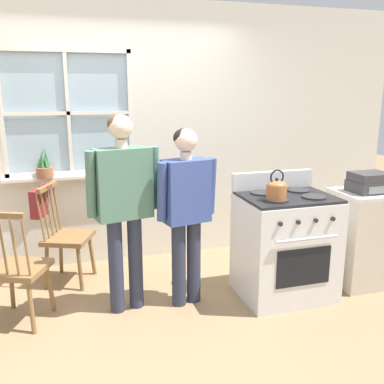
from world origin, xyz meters
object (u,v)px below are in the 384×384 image
person_elderly_left (123,196)px  potted_plant (45,169)px  chair_by_window (66,238)px  side_counter (363,238)px  chair_near_wall (17,270)px  handbag (39,202)px  person_teen_center (186,202)px  kettle (277,189)px  stereo (370,183)px  stove (285,245)px

person_elderly_left → potted_plant: (-0.63, 1.05, 0.07)m
chair_by_window → side_counter: size_ratio=1.06×
chair_near_wall → person_elderly_left: size_ratio=0.59×
handbag → person_teen_center: bearing=-34.5°
handbag → side_counter: handbag is taller
kettle → stereo: kettle is taller
chair_near_wall → stereo: (3.07, -0.17, 0.54)m
person_teen_center → stove: person_teen_center is taller
potted_plant → chair_by_window: bearing=-66.3°
person_elderly_left → potted_plant: size_ratio=5.43×
handbag → person_elderly_left: bearing=-48.7°
kettle → handbag: size_ratio=0.80×
person_elderly_left → side_counter: size_ratio=1.81×
chair_by_window → potted_plant: 0.73m
chair_near_wall → handbag: same height
chair_near_wall → person_elderly_left: bearing=-157.9°
potted_plant → kettle: bearing=-35.7°
person_elderly_left → potted_plant: bearing=108.9°
chair_by_window → side_counter: bearing=-84.5°
chair_by_window → handbag: size_ratio=3.12×
chair_by_window → stove: (1.86, -0.83, 0.03)m
stereo → handbag: bearing=162.4°
person_elderly_left → kettle: 1.25m
potted_plant → stereo: potted_plant is taller
stove → stereo: stove is taller
chair_by_window → kettle: bearing=-97.5°
person_elderly_left → chair_by_window: bearing=112.3°
chair_near_wall → stereo: 3.12m
person_teen_center → kettle: 0.75m
potted_plant → side_counter: (2.85, -1.18, -0.60)m
potted_plant → side_counter: bearing=-22.4°
chair_by_window → chair_near_wall: size_ratio=1.00×
chair_by_window → handbag: same height
person_teen_center → potted_plant: person_teen_center is taller
chair_near_wall → stereo: stereo is taller
kettle → side_counter: size_ratio=0.27×
person_teen_center → side_counter: (1.72, -0.08, -0.45)m
person_elderly_left → person_teen_center: bearing=-16.7°
kettle → potted_plant: bearing=144.3°
person_elderly_left → stove: size_ratio=1.50×
stove → stereo: bearing=-0.2°
chair_by_window → potted_plant: (-0.16, 0.36, 0.61)m
stove → handbag: (-2.08, 0.92, 0.31)m
stove → potted_plant: potted_plant is taller
side_counter → person_teen_center: bearing=177.3°
person_elderly_left → handbag: 1.06m
chair_near_wall → potted_plant: size_ratio=3.19×
stove → chair_by_window: bearing=155.9°
person_elderly_left → side_counter: 2.29m
person_teen_center → stove: size_ratio=1.40×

